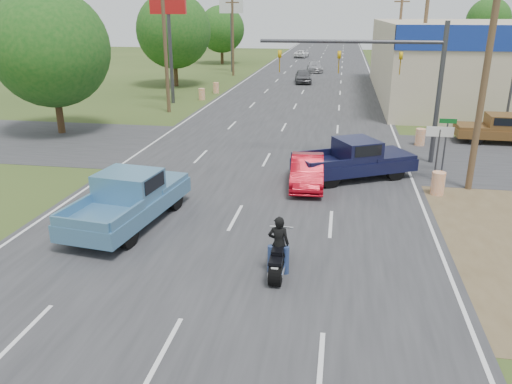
% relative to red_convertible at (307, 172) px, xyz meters
% --- Properties ---
extents(ground, '(200.00, 200.00, 0.00)m').
position_rel_red_convertible_xyz_m(ground, '(-2.40, -12.19, -0.67)').
color(ground, '#31441B').
rests_on(ground, ground).
extents(main_road, '(15.00, 180.00, 0.02)m').
position_rel_red_convertible_xyz_m(main_road, '(-2.40, 27.81, -0.66)').
color(main_road, '#2D2D30').
rests_on(main_road, ground).
extents(cross_road, '(120.00, 10.00, 0.02)m').
position_rel_red_convertible_xyz_m(cross_road, '(-2.40, 5.81, -0.67)').
color(cross_road, '#2D2D30').
rests_on(cross_road, ground).
extents(utility_pole_1, '(2.00, 0.28, 10.00)m').
position_rel_red_convertible_xyz_m(utility_pole_1, '(7.10, 0.81, 4.64)').
color(utility_pole_1, '#4C3823').
rests_on(utility_pole_1, ground).
extents(utility_pole_2, '(2.00, 0.28, 10.00)m').
position_rel_red_convertible_xyz_m(utility_pole_2, '(7.10, 18.81, 4.64)').
color(utility_pole_2, '#4C3823').
rests_on(utility_pole_2, ground).
extents(utility_pole_3, '(2.00, 0.28, 10.00)m').
position_rel_red_convertible_xyz_m(utility_pole_3, '(7.10, 36.81, 4.64)').
color(utility_pole_3, '#4C3823').
rests_on(utility_pole_3, ground).
extents(utility_pole_5, '(2.00, 0.28, 10.00)m').
position_rel_red_convertible_xyz_m(utility_pole_5, '(-11.90, 15.81, 4.64)').
color(utility_pole_5, '#4C3823').
rests_on(utility_pole_5, ground).
extents(utility_pole_6, '(2.00, 0.28, 10.00)m').
position_rel_red_convertible_xyz_m(utility_pole_6, '(-11.90, 39.81, 4.64)').
color(utility_pole_6, '#4C3823').
rests_on(utility_pole_6, ground).
extents(tree_0, '(7.14, 7.14, 8.84)m').
position_rel_red_convertible_xyz_m(tree_0, '(-16.40, 7.81, 4.59)').
color(tree_0, '#422D19').
rests_on(tree_0, ground).
extents(tree_1, '(7.56, 7.56, 9.36)m').
position_rel_red_convertible_xyz_m(tree_1, '(-15.90, 29.81, 4.90)').
color(tree_1, '#422D19').
rests_on(tree_1, ground).
extents(tree_2, '(6.72, 6.72, 8.32)m').
position_rel_red_convertible_xyz_m(tree_2, '(-16.60, 53.81, 4.28)').
color(tree_2, '#422D19').
rests_on(tree_2, ground).
extents(tree_4, '(9.24, 9.24, 11.44)m').
position_rel_red_convertible_xyz_m(tree_4, '(-57.40, 62.81, 6.14)').
color(tree_4, '#422D19').
rests_on(tree_4, ground).
extents(tree_5, '(7.98, 7.98, 9.88)m').
position_rel_red_convertible_xyz_m(tree_5, '(27.60, 82.81, 5.21)').
color(tree_5, '#422D19').
rests_on(tree_5, ground).
extents(tree_6, '(8.82, 8.82, 10.92)m').
position_rel_red_convertible_xyz_m(tree_6, '(-32.40, 82.81, 5.83)').
color(tree_6, '#422D19').
rests_on(tree_6, ground).
extents(barrel_0, '(0.56, 0.56, 1.00)m').
position_rel_red_convertible_xyz_m(barrel_0, '(5.60, -0.19, -0.17)').
color(barrel_0, orange).
rests_on(barrel_0, ground).
extents(barrel_1, '(0.56, 0.56, 1.00)m').
position_rel_red_convertible_xyz_m(barrel_1, '(6.00, 8.31, -0.17)').
color(barrel_1, orange).
rests_on(barrel_1, ground).
extents(barrel_2, '(0.56, 0.56, 1.00)m').
position_rel_red_convertible_xyz_m(barrel_2, '(-10.90, 21.81, -0.17)').
color(barrel_2, orange).
rests_on(barrel_2, ground).
extents(barrel_3, '(0.56, 0.56, 1.00)m').
position_rel_red_convertible_xyz_m(barrel_3, '(-10.60, 25.81, -0.17)').
color(barrel_3, orange).
rests_on(barrel_3, ground).
extents(pole_sign_left_near, '(3.00, 0.35, 9.20)m').
position_rel_red_convertible_xyz_m(pole_sign_left_near, '(-12.90, 19.81, 6.50)').
color(pole_sign_left_near, '#3F3F44').
rests_on(pole_sign_left_near, ground).
extents(pole_sign_left_far, '(3.00, 0.35, 9.20)m').
position_rel_red_convertible_xyz_m(pole_sign_left_far, '(-12.90, 43.81, 6.50)').
color(pole_sign_left_far, '#3F3F44').
rests_on(pole_sign_left_far, ground).
extents(lane_sign, '(1.20, 0.08, 2.52)m').
position_rel_red_convertible_xyz_m(lane_sign, '(5.80, 1.81, 1.23)').
color(lane_sign, '#3F3F44').
rests_on(lane_sign, ground).
extents(street_name_sign, '(0.80, 0.08, 2.61)m').
position_rel_red_convertible_xyz_m(street_name_sign, '(6.40, 3.31, 0.93)').
color(street_name_sign, '#3F3F44').
rests_on(street_name_sign, ground).
extents(signal_mast, '(9.12, 0.40, 7.00)m').
position_rel_red_convertible_xyz_m(signal_mast, '(3.42, 4.81, 4.13)').
color(signal_mast, '#3F3F44').
rests_on(signal_mast, ground).
extents(red_convertible, '(1.66, 4.17, 1.35)m').
position_rel_red_convertible_xyz_m(red_convertible, '(0.00, 0.00, 0.00)').
color(red_convertible, '#A60715').
rests_on(red_convertible, ground).
extents(motorcycle, '(0.73, 2.36, 1.20)m').
position_rel_red_convertible_xyz_m(motorcycle, '(-0.26, -8.20, -0.14)').
color(motorcycle, black).
rests_on(motorcycle, ground).
extents(rider, '(0.64, 0.42, 1.74)m').
position_rel_red_convertible_xyz_m(rider, '(-0.26, -8.13, 0.19)').
color(rider, black).
rests_on(rider, ground).
extents(blue_pickup, '(3.01, 6.15, 1.96)m').
position_rel_red_convertible_xyz_m(blue_pickup, '(-6.11, -5.21, 0.31)').
color(blue_pickup, black).
rests_on(blue_pickup, ground).
extents(navy_pickup, '(5.94, 4.56, 1.86)m').
position_rel_red_convertible_xyz_m(navy_pickup, '(2.19, 1.56, 0.26)').
color(navy_pickup, black).
rests_on(navy_pickup, ground).
extents(brown_pickup, '(5.18, 2.09, 1.70)m').
position_rel_red_convertible_xyz_m(brown_pickup, '(10.69, 9.81, 0.19)').
color(brown_pickup, black).
rests_on(brown_pickup, ground).
extents(distant_car_grey, '(2.22, 4.48, 1.47)m').
position_rel_red_convertible_xyz_m(distant_car_grey, '(-2.90, 34.37, 0.06)').
color(distant_car_grey, '#4E4E52').
rests_on(distant_car_grey, ground).
extents(distant_car_silver, '(2.43, 4.85, 1.35)m').
position_rel_red_convertible_xyz_m(distant_car_silver, '(-2.29, 45.42, 0.00)').
color(distant_car_silver, '#A0A0A5').
rests_on(distant_car_silver, ground).
extents(distant_car_white, '(2.57, 4.55, 1.20)m').
position_rel_red_convertible_xyz_m(distant_car_white, '(-5.77, 66.62, -0.08)').
color(distant_car_white, white).
rests_on(distant_car_white, ground).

